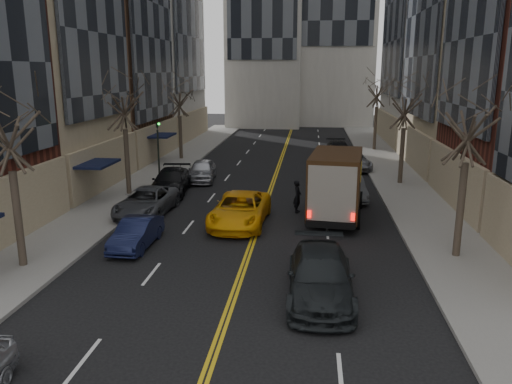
# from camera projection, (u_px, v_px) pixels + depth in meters

# --- Properties ---
(sidewalk_left) EXTENTS (4.00, 66.00, 0.15)m
(sidewalk_left) POSITION_uv_depth(u_px,v_px,m) (159.00, 172.00, 38.43)
(sidewalk_left) COLOR slate
(sidewalk_left) RESTS_ON ground
(sidewalk_right) EXTENTS (4.00, 66.00, 0.15)m
(sidewalk_right) POSITION_uv_depth(u_px,v_px,m) (398.00, 178.00, 36.52)
(sidewalk_right) COLOR slate
(sidewalk_right) RESTS_ON ground
(tree_lf_near) EXTENTS (3.20, 3.20, 8.41)m
(tree_lf_near) POSITION_uv_depth(u_px,v_px,m) (5.00, 112.00, 18.60)
(tree_lf_near) COLOR #382D23
(tree_lf_near) RESTS_ON sidewalk_left
(tree_lf_mid) EXTENTS (3.20, 3.20, 8.91)m
(tree_lf_mid) POSITION_uv_depth(u_px,v_px,m) (123.00, 90.00, 30.09)
(tree_lf_mid) COLOR #382D23
(tree_lf_mid) RESTS_ON sidewalk_left
(tree_lf_far) EXTENTS (3.20, 3.20, 8.12)m
(tree_lf_far) POSITION_uv_depth(u_px,v_px,m) (179.00, 91.00, 42.78)
(tree_lf_far) COLOR #382D23
(tree_lf_far) RESTS_ON sidewalk_left
(tree_rt_near) EXTENTS (3.20, 3.20, 8.71)m
(tree_rt_near) POSITION_uv_depth(u_px,v_px,m) (471.00, 104.00, 19.57)
(tree_rt_near) COLOR #382D23
(tree_rt_near) RESTS_ON sidewalk_right
(tree_rt_mid) EXTENTS (3.20, 3.20, 8.32)m
(tree_rt_mid) POSITION_uv_depth(u_px,v_px,m) (406.00, 94.00, 33.16)
(tree_rt_mid) COLOR #382D23
(tree_rt_mid) RESTS_ON sidewalk_right
(tree_rt_far) EXTENTS (3.20, 3.20, 9.11)m
(tree_rt_far) POSITION_uv_depth(u_px,v_px,m) (378.00, 81.00, 47.50)
(tree_rt_far) COLOR #382D23
(tree_rt_far) RESTS_ON sidewalk_right
(traffic_signal) EXTENTS (0.29, 0.26, 4.70)m
(traffic_signal) POSITION_uv_depth(u_px,v_px,m) (158.00, 147.00, 32.78)
(traffic_signal) COLOR black
(traffic_signal) RESTS_ON sidewalk_left
(ups_truck) EXTENTS (3.29, 6.85, 3.62)m
(ups_truck) POSITION_uv_depth(u_px,v_px,m) (336.00, 185.00, 26.52)
(ups_truck) COLOR black
(ups_truck) RESTS_ON ground
(observer_sedan) EXTENTS (2.32, 5.56, 1.60)m
(observer_sedan) POSITION_uv_depth(u_px,v_px,m) (320.00, 276.00, 17.33)
(observer_sedan) COLOR black
(observer_sedan) RESTS_ON ground
(taxi) EXTENTS (2.87, 5.83, 1.59)m
(taxi) POSITION_uv_depth(u_px,v_px,m) (240.00, 210.00, 25.58)
(taxi) COLOR #EBA009
(taxi) RESTS_ON ground
(pedestrian) EXTENTS (0.52, 0.71, 1.81)m
(pedestrian) POSITION_uv_depth(u_px,v_px,m) (297.00, 196.00, 27.76)
(pedestrian) COLOR black
(pedestrian) RESTS_ON ground
(parked_lf_b) EXTENTS (1.45, 3.96, 1.29)m
(parked_lf_b) POSITION_uv_depth(u_px,v_px,m) (136.00, 233.00, 22.34)
(parked_lf_b) COLOR black
(parked_lf_b) RESTS_ON ground
(parked_lf_c) EXTENTS (2.58, 5.36, 1.47)m
(parked_lf_c) POSITION_uv_depth(u_px,v_px,m) (146.00, 202.00, 27.30)
(parked_lf_c) COLOR #45474C
(parked_lf_c) RESTS_ON ground
(parked_lf_d) EXTENTS (2.68, 5.54, 1.56)m
(parked_lf_d) POSITION_uv_depth(u_px,v_px,m) (171.00, 182.00, 32.01)
(parked_lf_d) COLOR black
(parked_lf_d) RESTS_ON ground
(parked_lf_e) EXTENTS (2.19, 4.57, 1.51)m
(parked_lf_e) POSITION_uv_depth(u_px,v_px,m) (202.00, 170.00, 35.67)
(parked_lf_e) COLOR #A4A6AC
(parked_lf_e) RESTS_ON ground
(parked_rt_a) EXTENTS (1.87, 4.32, 1.38)m
(parked_rt_a) POSITION_uv_depth(u_px,v_px,m) (351.00, 188.00, 30.59)
(parked_rt_a) COLOR #4B4E52
(parked_rt_a) RESTS_ON ground
(parked_rt_b) EXTENTS (2.90, 5.14, 1.35)m
(parked_rt_b) POSITION_uv_depth(u_px,v_px,m) (354.00, 161.00, 39.81)
(parked_rt_b) COLOR #929499
(parked_rt_b) RESTS_ON ground
(parked_rt_c) EXTENTS (2.40, 5.24, 1.48)m
(parked_rt_c) POSITION_uv_depth(u_px,v_px,m) (339.00, 150.00, 45.03)
(parked_rt_c) COLOR black
(parked_rt_c) RESTS_ON ground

